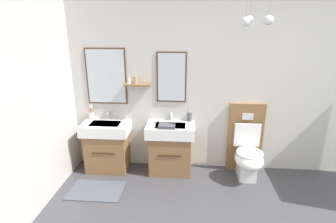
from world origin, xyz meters
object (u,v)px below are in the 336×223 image
Objects in this scene: vanity_sink_right at (170,147)px; toothbrush_cup at (92,115)px; folded_hand_towel at (167,126)px; toilet at (247,150)px; soap_dispenser at (190,117)px; vanity_sink_left at (107,145)px.

toothbrush_cup is at bearing 173.04° from vanity_sink_right.
vanity_sink_right is at bearing 71.52° from folded_hand_towel.
vanity_sink_right is 0.72× the size of toilet.
toilet is 2.25m from toothbrush_cup.
toilet is (1.06, -0.02, -0.00)m from vanity_sink_right.
soap_dispenser is at bearing 0.39° from toothbrush_cup.
vanity_sink_left and vanity_sink_right have the same top height.
toothbrush_cup is at bearing 175.83° from toilet.
vanity_sink_right is at bearing 178.91° from toilet.
toothbrush_cup reaches higher than soap_dispenser.
folded_hand_towel is (0.87, -0.12, 0.36)m from vanity_sink_left.
vanity_sink_left is 1.25m from soap_dispenser.
folded_hand_towel reaches higher than vanity_sink_left.
toilet reaches higher than toothbrush_cup.
vanity_sink_right is (0.91, 0.00, 0.00)m from vanity_sink_left.
toilet is 0.91m from soap_dispenser.
vanity_sink_left is 3.26× the size of folded_hand_towel.
toothbrush_cup is 1.42m from soap_dispenser.
vanity_sink_left is 0.49m from toothbrush_cup.
soap_dispenser is (0.26, 0.15, 0.41)m from vanity_sink_right.
toilet is at bearing -1.09° from vanity_sink_right.
folded_hand_towel is at bearing -13.14° from toothbrush_cup.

